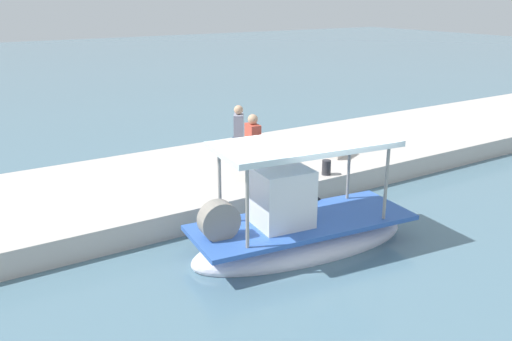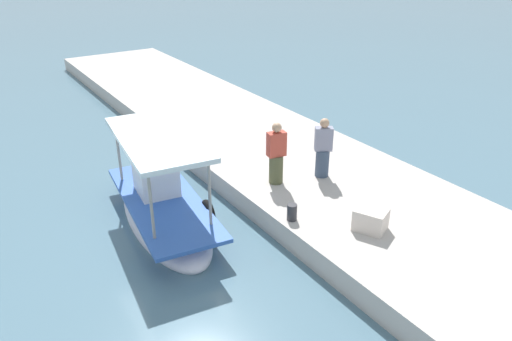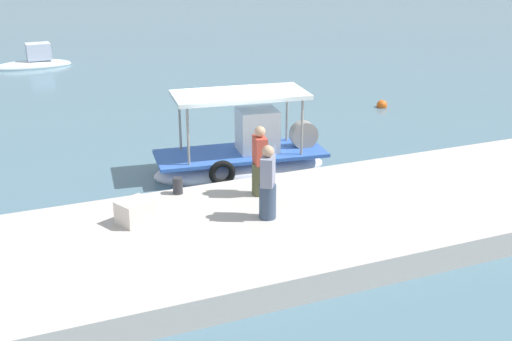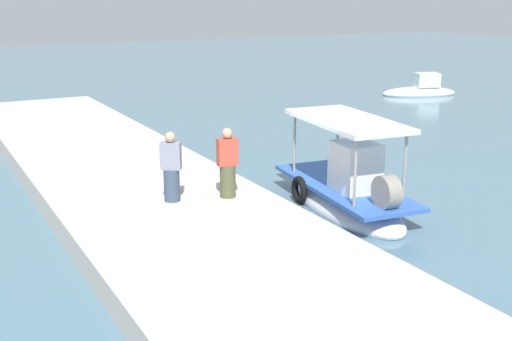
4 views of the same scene
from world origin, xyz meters
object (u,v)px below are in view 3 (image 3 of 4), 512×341
object	(u,v)px
main_fishing_boat	(244,158)
fisherman_near_bollard	(268,186)
fisherman_by_crate	(260,164)
mooring_bollard	(178,186)
moored_boat_mid	(33,63)
cargo_crate	(135,212)
marker_buoy	(382,105)

from	to	relation	value
main_fishing_boat	fisherman_near_bollard	bearing A→B (deg)	-104.62
fisherman_near_bollard	fisherman_by_crate	distance (m)	1.36
fisherman_near_bollard	mooring_bollard	xyz separation A→B (m)	(-1.45, 2.12, -0.57)
fisherman_near_bollard	mooring_bollard	bearing A→B (deg)	124.39
moored_boat_mid	mooring_bollard	bearing A→B (deg)	-84.95
mooring_bollard	moored_boat_mid	size ratio (longest dim) A/B	0.10
fisherman_near_bollard	cargo_crate	size ratio (longest dim) A/B	2.40
main_fishing_boat	mooring_bollard	size ratio (longest dim) A/B	12.91
marker_buoy	moored_boat_mid	distance (m)	18.39
mooring_bollard	moored_boat_mid	xyz separation A→B (m)	(-1.83, 20.70, -0.59)
moored_boat_mid	fisherman_near_bollard	bearing A→B (deg)	-81.81
marker_buoy	fisherman_by_crate	bearing A→B (deg)	-137.82
fisherman_near_bollard	moored_boat_mid	bearing A→B (deg)	98.19
marker_buoy	moored_boat_mid	world-z (taller)	moored_boat_mid
main_fishing_boat	fisherman_near_bollard	distance (m)	4.55
main_fishing_boat	marker_buoy	size ratio (longest dim) A/B	12.38
fisherman_by_crate	marker_buoy	xyz separation A→B (m)	(8.51, 7.71, -1.28)
fisherman_by_crate	marker_buoy	world-z (taller)	fisherman_by_crate
main_fishing_boat	marker_buoy	xyz separation A→B (m)	(7.75, 4.71, -0.36)
marker_buoy	main_fishing_boat	bearing A→B (deg)	-148.71
fisherman_near_bollard	marker_buoy	distance (m)	12.72
main_fishing_boat	cargo_crate	xyz separation A→B (m)	(-3.90, -3.43, 0.40)
main_fishing_boat	fisherman_by_crate	xyz separation A→B (m)	(-0.76, -3.00, 0.92)
fisherman_by_crate	cargo_crate	bearing A→B (deg)	-172.19
main_fishing_boat	cargo_crate	bearing A→B (deg)	-138.63
main_fishing_boat	marker_buoy	bearing A→B (deg)	31.29
mooring_bollard	main_fishing_boat	bearing A→B (deg)	40.36
fisherman_by_crate	cargo_crate	distance (m)	3.21
fisherman_near_bollard	moored_boat_mid	world-z (taller)	fisherman_near_bollard
fisherman_by_crate	cargo_crate	xyz separation A→B (m)	(-3.14, -0.43, -0.52)
main_fishing_boat	moored_boat_mid	bearing A→B (deg)	103.40
mooring_bollard	cargo_crate	distance (m)	1.81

